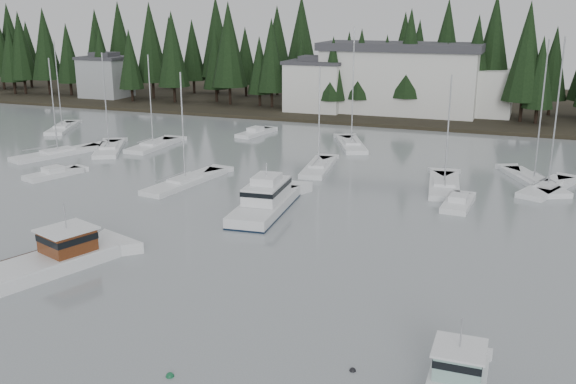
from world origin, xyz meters
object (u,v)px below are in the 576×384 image
(harbor_inn, at_px, (413,79))
(runabout_3, at_px, (256,134))
(lobster_boat_brown, at_px, (48,262))
(runabout_1, at_px, (458,205))
(sailboat_3, at_px, (319,169))
(sailboat_5, at_px, (533,183))
(cabin_cruiser_center, at_px, (266,203))
(sailboat_9, at_px, (185,184))
(sailboat_12, at_px, (109,150))
(sailboat_13, at_px, (548,189))
(runabout_0, at_px, (54,175))
(sailboat_7, at_px, (153,147))
(sailboat_8, at_px, (351,146))
(house_west, at_px, (316,85))
(house_far_west, at_px, (106,76))
(sailboat_6, at_px, (444,187))
(sailboat_10, at_px, (58,155))
(sailboat_1, at_px, (62,129))

(harbor_inn, height_order, runabout_3, harbor_inn)
(lobster_boat_brown, xyz_separation_m, runabout_1, (23.53, 24.00, -0.42))
(runabout_1, bearing_deg, runabout_3, 54.01)
(sailboat_3, height_order, sailboat_5, sailboat_5)
(cabin_cruiser_center, relative_size, sailboat_9, 0.98)
(sailboat_12, height_order, sailboat_13, sailboat_13)
(sailboat_13, height_order, runabout_0, sailboat_13)
(sailboat_7, relative_size, sailboat_12, 0.97)
(cabin_cruiser_center, xyz_separation_m, runabout_0, (-24.72, 2.98, -0.57))
(sailboat_9, bearing_deg, sailboat_5, -60.96)
(sailboat_8, xyz_separation_m, sailboat_12, (-26.62, -12.80, -0.02))
(sailboat_3, relative_size, sailboat_5, 0.80)
(house_west, xyz_separation_m, harbor_inn, (15.04, 3.34, 1.12))
(house_far_west, distance_m, runabout_0, 58.57)
(sailboat_5, xyz_separation_m, sailboat_13, (1.28, -1.96, 0.01))
(sailboat_12, relative_size, runabout_1, 2.11)
(sailboat_6, bearing_deg, runabout_1, -168.62)
(sailboat_7, xyz_separation_m, sailboat_12, (-3.87, -3.60, 0.00))
(sailboat_3, bearing_deg, cabin_cruiser_center, 174.17)
(sailboat_8, relative_size, sailboat_12, 1.23)
(sailboat_10, relative_size, runabout_3, 1.63)
(harbor_inn, bearing_deg, sailboat_5, -63.35)
(sailboat_12, bearing_deg, sailboat_1, 29.17)
(sailboat_13, distance_m, runabout_0, 48.79)
(sailboat_5, bearing_deg, house_west, 18.88)
(sailboat_3, xyz_separation_m, sailboat_13, (22.78, 0.02, 0.03))
(house_west, bearing_deg, lobster_boat_brown, -86.54)
(sailboat_8, distance_m, sailboat_10, 35.11)
(sailboat_12, xyz_separation_m, runabout_1, (41.91, -8.14, 0.07))
(sailboat_1, distance_m, sailboat_5, 63.03)
(sailboat_8, xyz_separation_m, sailboat_13, (22.64, -12.68, 0.01))
(sailboat_8, height_order, sailboat_9, sailboat_8)
(sailboat_7, distance_m, runabout_0, 15.98)
(cabin_cruiser_center, bearing_deg, house_far_west, 40.70)
(sailboat_3, distance_m, sailboat_7, 22.88)
(sailboat_3, height_order, sailboat_7, sailboat_7)
(cabin_cruiser_center, bearing_deg, sailboat_3, -3.87)
(sailboat_6, bearing_deg, runabout_3, 48.64)
(lobster_boat_brown, xyz_separation_m, sailboat_1, (-33.00, 41.49, -0.48))
(sailboat_6, height_order, sailboat_7, sailboat_7)
(sailboat_10, distance_m, runabout_1, 46.24)
(cabin_cruiser_center, xyz_separation_m, sailboat_9, (-10.65, 5.14, -0.65))
(sailboat_1, relative_size, sailboat_7, 1.09)
(sailboat_13, distance_m, runabout_1, 11.05)
(harbor_inn, xyz_separation_m, sailboat_10, (-33.46, -43.42, -5.72))
(sailboat_1, distance_m, sailboat_3, 42.14)
(runabout_1, bearing_deg, sailboat_3, 64.90)
(sailboat_1, bearing_deg, sailboat_6, -126.08)
(sailboat_13, bearing_deg, house_far_west, 85.66)
(sailboat_3, bearing_deg, sailboat_1, 70.36)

